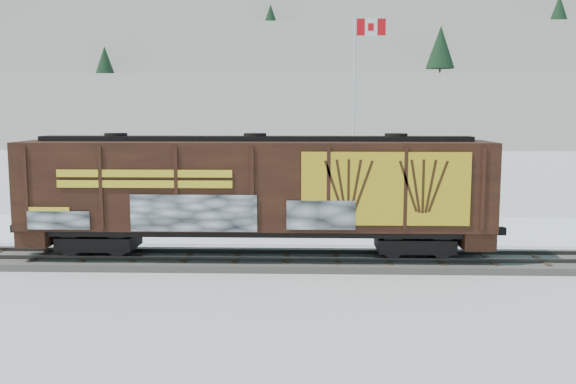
{
  "coord_description": "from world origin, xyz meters",
  "views": [
    {
      "loc": [
        -1.17,
        -25.25,
        6.08
      ],
      "look_at": [
        -2.05,
        3.0,
        2.53
      ],
      "focal_mm": 40.0,
      "sensor_mm": 36.0,
      "label": 1
    }
  ],
  "objects_px": {
    "car_silver": "(317,213)",
    "car_dark": "(414,214)",
    "flagpole": "(355,139)",
    "hopper_railcar": "(255,189)",
    "car_white": "(250,219)"
  },
  "relations": [
    {
      "from": "hopper_railcar",
      "to": "car_white",
      "type": "bearing_deg",
      "value": 97.36
    },
    {
      "from": "car_silver",
      "to": "car_dark",
      "type": "distance_m",
      "value": 5.12
    },
    {
      "from": "car_silver",
      "to": "car_white",
      "type": "relative_size",
      "value": 0.97
    },
    {
      "from": "hopper_railcar",
      "to": "car_white",
      "type": "relative_size",
      "value": 4.16
    },
    {
      "from": "flagpole",
      "to": "hopper_railcar",
      "type": "bearing_deg",
      "value": -109.17
    },
    {
      "from": "car_white",
      "to": "car_dark",
      "type": "distance_m",
      "value": 8.73
    },
    {
      "from": "flagpole",
      "to": "car_silver",
      "type": "height_order",
      "value": "flagpole"
    },
    {
      "from": "car_white",
      "to": "car_dark",
      "type": "height_order",
      "value": "car_white"
    },
    {
      "from": "flagpole",
      "to": "car_silver",
      "type": "relative_size",
      "value": 2.75
    },
    {
      "from": "hopper_railcar",
      "to": "car_white",
      "type": "xyz_separation_m",
      "value": [
        -0.81,
        6.29,
        -2.28
      ]
    },
    {
      "from": "flagpole",
      "to": "car_dark",
      "type": "height_order",
      "value": "flagpole"
    },
    {
      "from": "hopper_railcar",
      "to": "car_white",
      "type": "height_order",
      "value": "hopper_railcar"
    },
    {
      "from": "car_white",
      "to": "car_dark",
      "type": "bearing_deg",
      "value": -71.62
    },
    {
      "from": "flagpole",
      "to": "car_silver",
      "type": "distance_m",
      "value": 7.55
    },
    {
      "from": "car_silver",
      "to": "car_white",
      "type": "bearing_deg",
      "value": 103.74
    }
  ]
}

